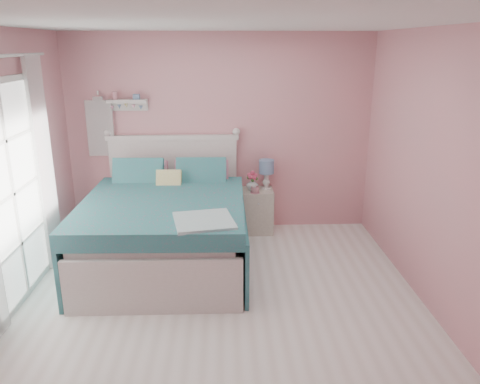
{
  "coord_description": "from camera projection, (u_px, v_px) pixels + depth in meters",
  "views": [
    {
      "loc": [
        0.04,
        -3.9,
        2.44
      ],
      "look_at": [
        0.23,
        1.2,
        0.82
      ],
      "focal_mm": 35.0,
      "sensor_mm": 36.0,
      "label": 1
    }
  ],
  "objects": [
    {
      "name": "bed",
      "position": [
        166.0,
        228.0,
        5.37
      ],
      "size": [
        1.8,
        2.26,
        1.3
      ],
      "rotation": [
        0.0,
        0.0,
        -0.02
      ],
      "color": "silver",
      "rests_on": "floor"
    },
    {
      "name": "floor",
      "position": [
        221.0,
        313.0,
        4.45
      ],
      "size": [
        4.5,
        4.5,
        0.0
      ],
      "primitive_type": "plane",
      "color": "silver",
      "rests_on": "ground"
    },
    {
      "name": "curtain_far",
      "position": [
        45.0,
        165.0,
        5.12
      ],
      "size": [
        0.04,
        0.4,
        2.32
      ],
      "primitive_type": "cube",
      "color": "white",
      "rests_on": "floor"
    },
    {
      "name": "roses",
      "position": [
        252.0,
        176.0,
        6.14
      ],
      "size": [
        0.14,
        0.11,
        0.12
      ],
      "color": "#DB4A6F",
      "rests_on": "vase"
    },
    {
      "name": "french_door",
      "position": [
        12.0,
        195.0,
        4.44
      ],
      "size": [
        0.04,
        1.32,
        2.16
      ],
      "color": "silver",
      "rests_on": "floor"
    },
    {
      "name": "wall_shelf",
      "position": [
        127.0,
        102.0,
        5.97
      ],
      "size": [
        0.5,
        0.15,
        0.25
      ],
      "color": "silver",
      "rests_on": "room_shell"
    },
    {
      "name": "vase",
      "position": [
        252.0,
        184.0,
        6.18
      ],
      "size": [
        0.21,
        0.21,
        0.17
      ],
      "primitive_type": "imported",
      "rotation": [
        0.0,
        0.0,
        -0.38
      ],
      "color": "silver",
      "rests_on": "nightstand"
    },
    {
      "name": "hanging_dress",
      "position": [
        100.0,
        128.0,
        6.05
      ],
      "size": [
        0.34,
        0.03,
        0.72
      ],
      "primitive_type": "cube",
      "color": "white",
      "rests_on": "room_shell"
    },
    {
      "name": "teacup",
      "position": [
        255.0,
        190.0,
        6.08
      ],
      "size": [
        0.15,
        0.15,
        0.09
      ],
      "primitive_type": "imported",
      "rotation": [
        0.0,
        0.0,
        0.42
      ],
      "color": "#D18C96",
      "rests_on": "nightstand"
    },
    {
      "name": "room_shell",
      "position": [
        218.0,
        150.0,
        3.97
      ],
      "size": [
        4.5,
        4.5,
        4.5
      ],
      "color": "pink",
      "rests_on": "floor"
    },
    {
      "name": "table_lamp",
      "position": [
        266.0,
        169.0,
        6.18
      ],
      "size": [
        0.2,
        0.2,
        0.4
      ],
      "color": "white",
      "rests_on": "nightstand"
    },
    {
      "name": "nightstand",
      "position": [
        257.0,
        211.0,
        6.31
      ],
      "size": [
        0.41,
        0.41,
        0.59
      ],
      "color": "beige",
      "rests_on": "floor"
    }
  ]
}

